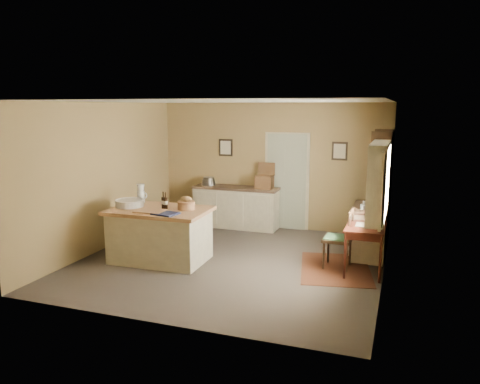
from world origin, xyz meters
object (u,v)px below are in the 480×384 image
(sideboard, at_px, (236,206))
(shelving_unit, at_px, (383,188))
(right_cabinet, at_px, (369,231))
(work_island, at_px, (160,233))
(desk_chair, at_px, (338,239))
(writing_desk, at_px, (366,231))

(sideboard, height_order, shelving_unit, shelving_unit)
(sideboard, height_order, right_cabinet, sideboard)
(work_island, distance_m, right_cabinet, 3.67)
(desk_chair, bearing_deg, work_island, -164.95)
(desk_chair, height_order, right_cabinet, right_cabinet)
(writing_desk, bearing_deg, right_cabinet, 90.01)
(work_island, xyz_separation_m, shelving_unit, (3.53, 2.37, 0.61))
(work_island, height_order, desk_chair, work_island)
(work_island, xyz_separation_m, desk_chair, (2.93, 0.64, 0.00))
(right_cabinet, bearing_deg, shelving_unit, 80.32)
(sideboard, distance_m, desk_chair, 3.12)
(shelving_unit, bearing_deg, right_cabinet, -99.68)
(writing_desk, xyz_separation_m, desk_chair, (-0.44, 0.03, -0.19))
(right_cabinet, relative_size, shelving_unit, 0.49)
(right_cabinet, height_order, shelving_unit, shelving_unit)
(work_island, distance_m, desk_chair, 3.00)
(desk_chair, relative_size, right_cabinet, 0.91)
(work_island, distance_m, writing_desk, 3.43)
(right_cabinet, distance_m, shelving_unit, 1.13)
(work_island, xyz_separation_m, writing_desk, (3.37, 0.61, 0.19))
(work_island, height_order, sideboard, work_island)
(desk_chair, relative_size, shelving_unit, 0.44)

